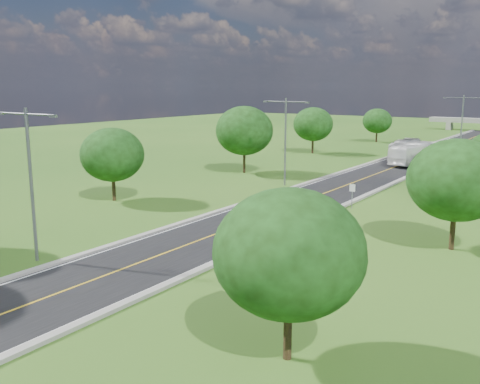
{
  "coord_description": "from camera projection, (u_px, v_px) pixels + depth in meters",
  "views": [
    {
      "loc": [
        24.05,
        -8.29,
        11.31
      ],
      "look_at": [
        0.48,
        26.29,
        3.0
      ],
      "focal_mm": 40.0,
      "sensor_mm": 36.0,
      "label": 1
    }
  ],
  "objects": [
    {
      "name": "road",
      "position": [
        395.0,
        167.0,
        75.7
      ],
      "size": [
        8.0,
        150.0,
        0.06
      ],
      "primitive_type": "cube",
      "color": "black",
      "rests_on": "ground"
    },
    {
      "name": "tree_lc",
      "position": [
        244.0,
        131.0,
        69.94
      ],
      "size": [
        7.56,
        7.56,
        8.79
      ],
      "color": "black",
      "rests_on": "ground"
    },
    {
      "name": "streetlight_far_right",
      "position": [
        462.0,
        122.0,
        80.96
      ],
      "size": [
        5.9,
        0.25,
        10.0
      ],
      "color": "slate",
      "rests_on": "ground"
    },
    {
      "name": "tree_le",
      "position": [
        377.0,
        121.0,
        108.81
      ],
      "size": [
        5.88,
        5.88,
        6.84
      ],
      "color": "black",
      "rests_on": "ground"
    },
    {
      "name": "streetlight_mid_left",
      "position": [
        285.0,
        134.0,
        60.84
      ],
      "size": [
        5.9,
        0.25,
        10.0
      ],
      "color": "slate",
      "rests_on": "ground"
    },
    {
      "name": "tree_ld",
      "position": [
        313.0,
        124.0,
        90.61
      ],
      "size": [
        6.72,
        6.72,
        7.82
      ],
      "color": "black",
      "rests_on": "ground"
    },
    {
      "name": "ground",
      "position": [
        380.0,
        173.0,
        70.84
      ],
      "size": [
        260.0,
        260.0,
        0.0
      ],
      "primitive_type": "plane",
      "color": "#265417",
      "rests_on": "ground"
    },
    {
      "name": "curb_left",
      "position": [
        366.0,
        164.0,
        78.03
      ],
      "size": [
        0.5,
        150.0,
        0.22
      ],
      "primitive_type": "cube",
      "color": "gray",
      "rests_on": "ground"
    },
    {
      "name": "tree_ra",
      "position": [
        289.0,
        253.0,
        21.68
      ],
      "size": [
        6.3,
        6.3,
        7.33
      ],
      "color": "black",
      "rests_on": "ground"
    },
    {
      "name": "tree_rb",
      "position": [
        457.0,
        180.0,
        36.72
      ],
      "size": [
        6.72,
        6.72,
        7.82
      ],
      "color": "black",
      "rests_on": "ground"
    },
    {
      "name": "tree_lb",
      "position": [
        112.0,
        155.0,
        52.84
      ],
      "size": [
        6.3,
        6.3,
        7.33
      ],
      "color": "black",
      "rests_on": "ground"
    },
    {
      "name": "speed_limit_sign",
      "position": [
        352.0,
        192.0,
        49.81
      ],
      "size": [
        0.55,
        0.09,
        2.4
      ],
      "color": "slate",
      "rests_on": "ground"
    },
    {
      "name": "bus_inbound",
      "position": [
        405.0,
        150.0,
        83.04
      ],
      "size": [
        3.54,
        11.25,
        3.08
      ],
      "primitive_type": "imported",
      "rotation": [
        0.0,
        0.0,
        0.09
      ],
      "color": "beige",
      "rests_on": "road"
    },
    {
      "name": "streetlight_near_left",
      "position": [
        30.0,
        172.0,
        34.09
      ],
      "size": [
        5.9,
        0.25,
        10.0
      ],
      "color": "slate",
      "rests_on": "ground"
    },
    {
      "name": "bus_outbound",
      "position": [
        415.0,
        154.0,
        77.88
      ],
      "size": [
        4.34,
        11.59,
        3.15
      ],
      "primitive_type": "imported",
      "rotation": [
        0.0,
        0.0,
        2.99
      ],
      "color": "white",
      "rests_on": "road"
    },
    {
      "name": "curb_right",
      "position": [
        425.0,
        169.0,
        73.34
      ],
      "size": [
        0.5,
        150.0,
        0.22
      ],
      "primitive_type": "cube",
      "color": "gray",
      "rests_on": "ground"
    }
  ]
}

